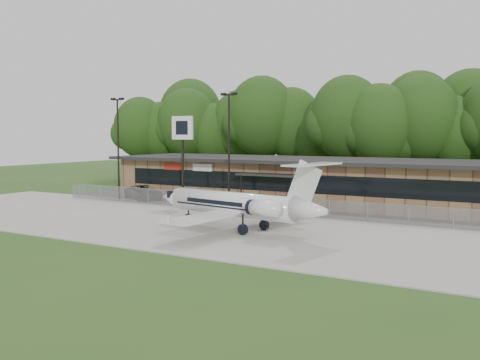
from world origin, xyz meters
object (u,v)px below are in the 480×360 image
Objects in this scene: suv at (143,193)px; pole_sign at (183,137)px; terminal at (313,180)px; business_jet at (239,206)px.

suv is 7.91m from pole_sign.
terminal is 2.79× the size of business_jet.
suv is (-15.75, -6.33, -1.45)m from terminal.
pole_sign is (-10.24, -7.14, 4.17)m from terminal.
business_jet is at bearing -94.73° from suv.
business_jet is 1.77× the size of pole_sign.
pole_sign is at bearing -145.10° from terminal.
pole_sign is (-11.67, 9.67, 4.57)m from business_jet.
terminal is 4.94× the size of pole_sign.
terminal is 16.88m from business_jet.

